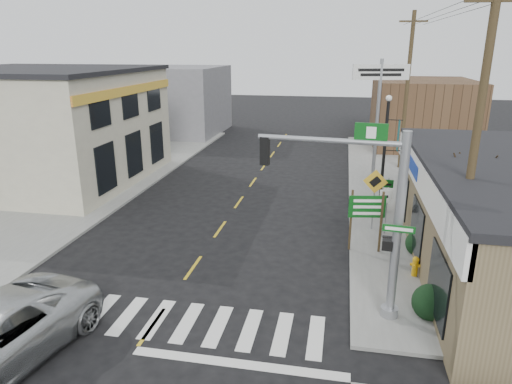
% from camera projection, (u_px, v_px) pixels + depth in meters
% --- Properties ---
extents(ground, '(140.00, 140.00, 0.00)m').
position_uv_depth(ground, '(152.00, 326.00, 14.04)').
color(ground, black).
rests_on(ground, ground).
extents(sidewalk_right, '(6.00, 38.00, 0.13)m').
position_uv_depth(sidewalk_right, '(406.00, 205.00, 24.58)').
color(sidewalk_right, slate).
rests_on(sidewalk_right, ground).
extents(sidewalk_left, '(6.00, 38.00, 0.13)m').
position_uv_depth(sidewalk_left, '(99.00, 187.00, 27.80)').
color(sidewalk_left, slate).
rests_on(sidewalk_left, ground).
extents(center_line, '(0.12, 56.00, 0.01)m').
position_uv_depth(center_line, '(220.00, 229.00, 21.53)').
color(center_line, gold).
rests_on(center_line, ground).
extents(crosswalk, '(11.00, 2.20, 0.01)m').
position_uv_depth(crosswalk, '(157.00, 319.00, 14.42)').
color(crosswalk, silver).
rests_on(crosswalk, ground).
extents(left_building, '(12.00, 12.00, 6.80)m').
position_uv_depth(left_building, '(43.00, 128.00, 28.44)').
color(left_building, '#B4AF96').
rests_on(left_building, ground).
extents(bldg_distant_right, '(8.00, 10.00, 5.60)m').
position_uv_depth(bldg_distant_right, '(421.00, 113.00, 39.11)').
color(bldg_distant_right, '#503925').
rests_on(bldg_distant_right, ground).
extents(bldg_distant_left, '(9.00, 10.00, 6.40)m').
position_uv_depth(bldg_distant_left, '(175.00, 100.00, 44.99)').
color(bldg_distant_left, slate).
rests_on(bldg_distant_left, ground).
extents(traffic_signal_pole, '(4.77, 0.38, 6.04)m').
position_uv_depth(traffic_signal_pole, '(375.00, 207.00, 13.42)').
color(traffic_signal_pole, gray).
rests_on(traffic_signal_pole, sidewalk_right).
extents(guide_sign, '(1.48, 0.13, 2.60)m').
position_uv_depth(guide_sign, '(367.00, 212.00, 18.45)').
color(guide_sign, '#40331E').
rests_on(guide_sign, sidewalk_right).
extents(fire_hydrant, '(0.24, 0.24, 0.77)m').
position_uv_depth(fire_hydrant, '(415.00, 265.00, 16.77)').
color(fire_hydrant, gold).
rests_on(fire_hydrant, sidewalk_right).
extents(ped_crossing_sign, '(1.11, 0.08, 2.85)m').
position_uv_depth(ped_crossing_sign, '(375.00, 189.00, 20.64)').
color(ped_crossing_sign, gray).
rests_on(ped_crossing_sign, sidewalk_right).
extents(lamp_post, '(0.76, 0.60, 5.87)m').
position_uv_depth(lamp_post, '(386.00, 145.00, 22.69)').
color(lamp_post, black).
rests_on(lamp_post, sidewalk_right).
extents(dance_center_sign, '(3.49, 0.22, 7.42)m').
position_uv_depth(dance_center_sign, '(380.00, 91.00, 28.03)').
color(dance_center_sign, gray).
rests_on(dance_center_sign, sidewalk_right).
extents(bare_tree, '(2.48, 2.48, 4.95)m').
position_uv_depth(bare_tree, '(475.00, 162.00, 17.33)').
color(bare_tree, black).
rests_on(bare_tree, sidewalk_right).
extents(shrub_front, '(1.17, 1.17, 0.87)m').
position_uv_depth(shrub_front, '(431.00, 303.00, 14.29)').
color(shrub_front, '#203917').
rests_on(shrub_front, sidewalk_right).
extents(shrub_back, '(1.07, 1.07, 0.80)m').
position_uv_depth(shrub_back, '(419.00, 243.00, 18.67)').
color(shrub_back, black).
rests_on(shrub_back, sidewalk_right).
extents(utility_pole_near, '(1.74, 0.26, 10.00)m').
position_uv_depth(utility_pole_near, '(475.00, 147.00, 14.18)').
color(utility_pole_near, '#4B3A20').
rests_on(utility_pole_near, sidewalk_right).
extents(utility_pole_far, '(1.80, 0.27, 10.33)m').
position_uv_depth(utility_pole_far, '(407.00, 91.00, 30.51)').
color(utility_pole_far, '#462820').
rests_on(utility_pole_far, sidewalk_right).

